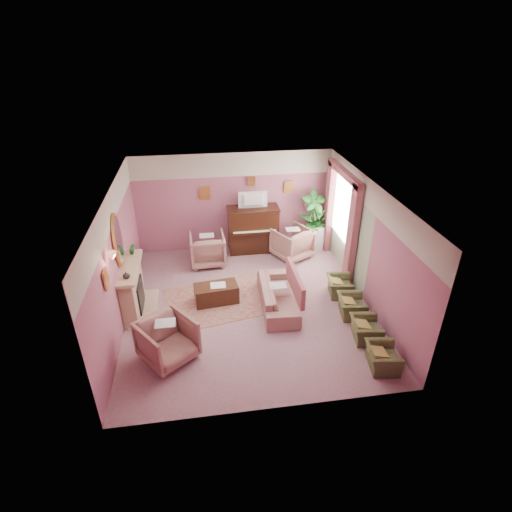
{
  "coord_description": "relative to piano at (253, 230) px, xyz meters",
  "views": [
    {
      "loc": [
        -0.95,
        -7.56,
        5.53
      ],
      "look_at": [
        0.24,
        0.4,
        1.07
      ],
      "focal_mm": 28.0,
      "sensor_mm": 36.0,
      "label": 1
    }
  ],
  "objects": [
    {
      "name": "wall_back",
      "position": [
        -0.5,
        0.32,
        0.75
      ],
      "size": [
        5.5,
        0.02,
        2.8
      ],
      "primitive_type": "cube",
      "color": "#824E67",
      "rests_on": "floor"
    },
    {
      "name": "window_blind",
      "position": [
        2.2,
        -1.13,
        1.05
      ],
      "size": [
        0.03,
        1.4,
        1.8
      ],
      "primitive_type": "cube",
      "color": "silver",
      "rests_on": "wall_right"
    },
    {
      "name": "pelmet",
      "position": [
        2.12,
        -1.13,
        1.91
      ],
      "size": [
        0.16,
        2.2,
        0.16
      ],
      "primitive_type": "cube",
      "color": "#964A53",
      "rests_on": "wall_right"
    },
    {
      "name": "mantel_shelf",
      "position": [
        -3.06,
        -2.48,
        0.47
      ],
      "size": [
        0.4,
        1.55,
        0.07
      ],
      "primitive_type": "cube",
      "color": "tan",
      "rests_on": "fireplace_surround"
    },
    {
      "name": "palm_plant",
      "position": [
        1.71,
        -0.13,
        0.41
      ],
      "size": [
        0.76,
        0.76,
        1.44
      ],
      "primitive_type": "imported",
      "color": "#216322",
      "rests_on": "palm_pot"
    },
    {
      "name": "area_rug",
      "position": [
        -1.14,
        -2.4,
        -0.64
      ],
      "size": [
        2.79,
        2.23,
        0.01
      ],
      "primitive_type": "cube",
      "rotation": [
        0.0,
        0.0,
        0.19
      ],
      "color": "#986256",
      "rests_on": "floor"
    },
    {
      "name": "hearth",
      "position": [
        -2.89,
        -2.48,
        -0.64
      ],
      "size": [
        0.55,
        1.5,
        0.02
      ],
      "primitive_type": "cube",
      "color": "tan",
      "rests_on": "floor"
    },
    {
      "name": "print_left_wall",
      "position": [
        -3.21,
        -3.88,
        1.07
      ],
      "size": [
        0.03,
        0.28,
        0.36
      ],
      "primitive_type": "cube",
      "color": "#D48F43",
      "rests_on": "wall_left"
    },
    {
      "name": "table_paper",
      "position": [
        -1.17,
        -2.44,
        -0.2
      ],
      "size": [
        0.35,
        0.28,
        0.01
      ],
      "primitive_type": "cube",
      "color": "white",
      "rests_on": "coffee_table"
    },
    {
      "name": "picture_rail_band",
      "position": [
        -0.5,
        0.31,
        1.82
      ],
      "size": [
        5.5,
        0.01,
        0.65
      ],
      "primitive_type": "cube",
      "color": "beige",
      "rests_on": "wall_back"
    },
    {
      "name": "floor",
      "position": [
        -0.5,
        -2.68,
        -0.65
      ],
      "size": [
        5.5,
        6.0,
        0.01
      ],
      "primitive_type": "cube",
      "color": "gray",
      "rests_on": "ground"
    },
    {
      "name": "curtain_right",
      "position": [
        2.12,
        -0.21,
        0.65
      ],
      "size": [
        0.16,
        0.34,
        2.6
      ],
      "primitive_type": "cube",
      "color": "#964A53",
      "rests_on": "floor"
    },
    {
      "name": "print_back_mid",
      "position": [
        0.0,
        0.28,
        1.35
      ],
      "size": [
        0.22,
        0.03,
        0.26
      ],
      "primitive_type": "cube",
      "color": "#D48F43",
      "rests_on": "wall_back"
    },
    {
      "name": "side_plant_big",
      "position": [
        1.89,
        -0.08,
        0.22
      ],
      "size": [
        0.3,
        0.3,
        0.34
      ],
      "primitive_type": "imported",
      "color": "#216322",
      "rests_on": "side_table"
    },
    {
      "name": "wall_front",
      "position": [
        -0.5,
        -5.68,
        0.75
      ],
      "size": [
        5.5,
        0.02,
        2.8
      ],
      "primitive_type": "cube",
      "color": "#824E67",
      "rests_on": "floor"
    },
    {
      "name": "sofa_throw",
      "position": [
        0.57,
        -2.81,
        -0.05
      ],
      "size": [
        0.1,
        1.47,
        0.54
      ],
      "primitive_type": "cube",
      "color": "#964A53",
      "rests_on": "sofa"
    },
    {
      "name": "olive_chair_c",
      "position": [
        1.74,
        -3.38,
        -0.36
      ],
      "size": [
        0.48,
        0.68,
        0.59
      ],
      "primitive_type": "imported",
      "color": "#4D542D",
      "rests_on": "floor"
    },
    {
      "name": "wall_left",
      "position": [
        -3.25,
        -2.68,
        0.75
      ],
      "size": [
        0.02,
        6.0,
        2.8
      ],
      "primitive_type": "cube",
      "color": "#824E67",
      "rests_on": "floor"
    },
    {
      "name": "ceiling",
      "position": [
        -0.5,
        -2.68,
        2.15
      ],
      "size": [
        5.5,
        6.0,
        0.01
      ],
      "primitive_type": "cube",
      "color": "white",
      "rests_on": "wall_back"
    },
    {
      "name": "coffee_table",
      "position": [
        -1.22,
        -2.44,
        -0.43
      ],
      "size": [
        1.05,
        0.61,
        0.45
      ],
      "primitive_type": "cube",
      "rotation": [
        0.0,
        0.0,
        0.11
      ],
      "color": "#3B2113",
      "rests_on": "floor"
    },
    {
      "name": "piano_keys",
      "position": [
        0.0,
        -0.35,
        0.11
      ],
      "size": [
        1.2,
        0.08,
        0.02
      ],
      "primitive_type": "cube",
      "color": "beige",
      "rests_on": "piano"
    },
    {
      "name": "piano_top",
      "position": [
        0.0,
        0.0,
        0.66
      ],
      "size": [
        1.45,
        0.65,
        0.04
      ],
      "primitive_type": "cube",
      "color": "black",
      "rests_on": "piano"
    },
    {
      "name": "side_plant_small",
      "position": [
        2.01,
        -0.18,
        0.19
      ],
      "size": [
        0.16,
        0.16,
        0.28
      ],
      "primitive_type": "imported",
      "color": "#216322",
      "rests_on": "side_table"
    },
    {
      "name": "curtain_left",
      "position": [
        2.12,
        -2.05,
        0.65
      ],
      "size": [
        0.16,
        0.34,
        2.6
      ],
      "primitive_type": "cube",
      "color": "#964A53",
      "rests_on": "floor"
    },
    {
      "name": "olive_chair_b",
      "position": [
        1.74,
        -4.2,
        -0.36
      ],
      "size": [
        0.48,
        0.68,
        0.59
      ],
      "primitive_type": "imported",
      "color": "#4D542D",
      "rests_on": "floor"
    },
    {
      "name": "side_table",
      "position": [
        1.89,
        -0.08,
        -0.3
      ],
      "size": [
        0.52,
        0.52,
        0.7
      ],
      "primitive_type": "cylinder",
      "color": "silver",
      "rests_on": "floor"
    },
    {
      "name": "mirror_frame",
      "position": [
        -3.2,
        -2.48,
        1.15
      ],
      "size": [
        0.04,
        0.72,
        1.2
      ],
      "primitive_type": "ellipsoid",
      "color": "#D48F43",
      "rests_on": "wall_left"
    },
    {
      "name": "mantel_vase",
      "position": [
        -3.05,
        -2.98,
        0.58
      ],
      "size": [
        0.16,
        0.16,
        0.16
      ],
      "primitive_type": "imported",
      "color": "beige",
      "rests_on": "mantel_shelf"
    },
    {
      "name": "palm_pot",
      "position": [
        1.71,
        -0.13,
        -0.48
      ],
      "size": [
        0.34,
        0.34,
        0.34
      ],
      "primitive_type": "cylinder",
      "color": "#905B41",
      "rests_on": "floor"
    },
    {
      "name": "fireplace_surround",
      "position": [
        -3.09,
        -2.48,
        -0.1
      ],
      "size": [
        0.3,
        1.4,
        1.1
      ],
      "primitive_type": "cube",
      "color": "tan",
      "rests_on": "floor"
    },
    {
      "name": "olive_chair_a",
      "position": [
        1.74,
        -5.02,
        -0.36
      ],
      "size": [
        0.48,
        0.68,
        0.59
      ],
      "primitive_type": "imported",
      "color": "#4D542D",
      "rests_on": "floor"
    },
    {
      "name": "floral_armchair_left",
      "position": [
        -1.33,
        -0.59,
        -0.17
      ],
      "size": [
        0.92,
        0.92,
        0.96
      ],
      "primitive_type": "imported",
      "color": "#9F7267",
      "rests_on": "floor"
    },
    {
      "name": "fire_ember",
      "position": [
        -2.95,
        -2.48,
        -0.43
      ],
      "size": [
        0.06,
        0.54,
        0.1
      ],
      "primitive_type": "cube",
      "color": "orange",
      "rests_on": "floor"
    },
    {
      "name": "olive_chair_d",
      "position": [
        1.74,
        -2.56,
        -0.36
      ],
      "size": [
        0.48,
        0.68,
        0.59
      ],
      "primitive_type": "imported",
      "color": "#4D542D",
      "rests_on": "floor"
    },
    {
      "name": "floral_armchair_front",
      "position": [
        -2.25,
        -4.19,
        -0.17
      ],
      "size": [
        0.92,
        0.92,
        0.96
      ],
      "primitive_type": "imported",
      "color": "#9F7267",
      "rests_on": "floor"
    },
    {
      "name": "print_back_left",
      "position": [
        -1.3,
        0.28,
        1.07
      ],
      "size": [
        0.3,
        0.03,
        0.38
      ],
      "primitive_type": "cube",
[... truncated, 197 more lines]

